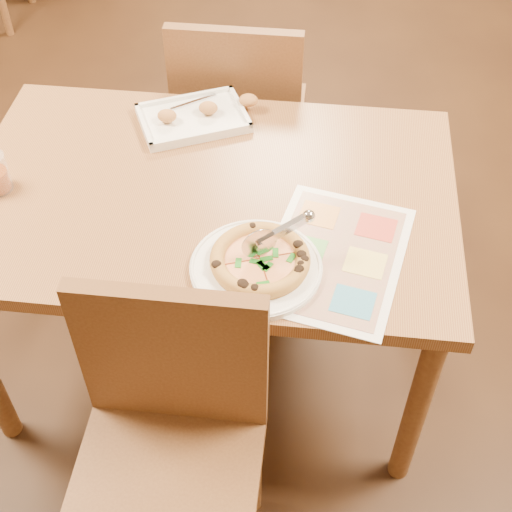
# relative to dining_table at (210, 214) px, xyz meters

# --- Properties ---
(dining_table) EXTENTS (1.30, 0.85, 0.72)m
(dining_table) POSITION_rel_dining_table_xyz_m (0.00, 0.00, 0.00)
(dining_table) COLOR olive
(dining_table) RESTS_ON ground
(chair_near) EXTENTS (0.42, 0.42, 0.47)m
(chair_near) POSITION_rel_dining_table_xyz_m (0.00, -0.60, -0.07)
(chair_near) COLOR brown
(chair_near) RESTS_ON ground
(chair_far) EXTENTS (0.42, 0.42, 0.47)m
(chair_far) POSITION_rel_dining_table_xyz_m (-0.00, 0.60, -0.07)
(chair_far) COLOR brown
(chair_far) RESTS_ON ground
(plate) EXTENTS (0.39, 0.39, 0.02)m
(plate) POSITION_rel_dining_table_xyz_m (0.16, -0.27, 0.09)
(plate) COLOR white
(plate) RESTS_ON dining_table
(pizza) EXTENTS (0.24, 0.24, 0.04)m
(pizza) POSITION_rel_dining_table_xyz_m (0.16, -0.26, 0.11)
(pizza) COLOR gold
(pizza) RESTS_ON plate
(pizza_cutter) EXTENTS (0.15, 0.09, 0.10)m
(pizza_cutter) POSITION_rel_dining_table_xyz_m (0.20, -0.23, 0.18)
(pizza_cutter) COLOR silver
(pizza_cutter) RESTS_ON pizza
(appetizer_tray) EXTENTS (0.36, 0.32, 0.06)m
(appetizer_tray) POSITION_rel_dining_table_xyz_m (-0.08, 0.29, 0.10)
(appetizer_tray) COLOR white
(appetizer_tray) RESTS_ON dining_table
(menu) EXTENTS (0.40, 0.50, 0.00)m
(menu) POSITION_rel_dining_table_xyz_m (0.34, -0.20, 0.09)
(menu) COLOR white
(menu) RESTS_ON dining_table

